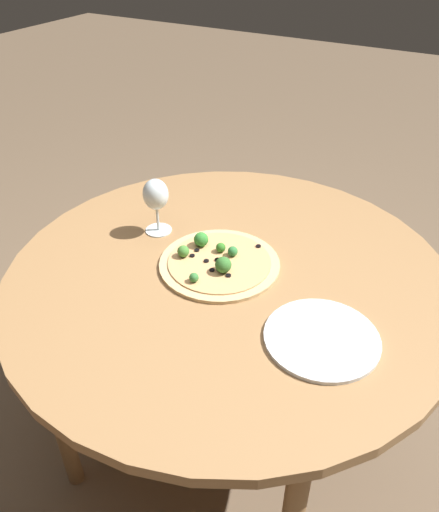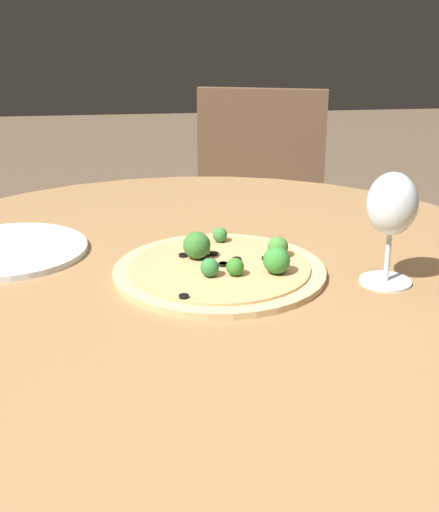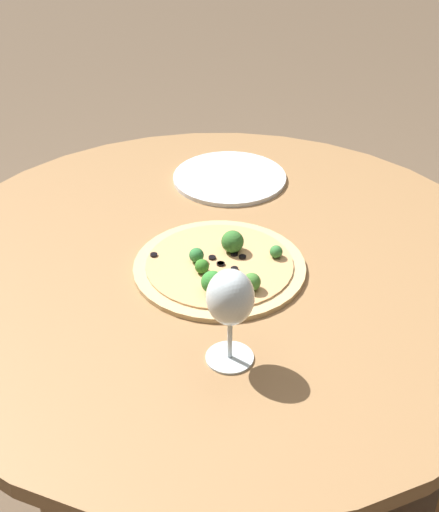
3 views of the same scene
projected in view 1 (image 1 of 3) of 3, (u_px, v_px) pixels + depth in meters
ground_plane at (226, 442)px, 1.77m from camera, size 12.00×12.00×0.00m
dining_table at (228, 291)px, 1.37m from camera, size 1.18×1.18×0.77m
pizza at (218, 262)px, 1.34m from camera, size 0.32×0.32×0.06m
wine_glass at (156, 196)px, 1.41m from camera, size 0.08×0.08×0.17m
plate_near at (322, 338)px, 1.11m from camera, size 0.26×0.26×0.01m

